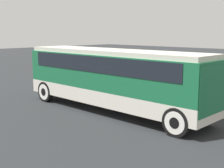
# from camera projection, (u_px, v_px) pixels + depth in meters

# --- Properties ---
(ground_plane) EXTENTS (120.00, 120.00, 0.00)m
(ground_plane) POSITION_uv_depth(u_px,v_px,m) (112.00, 111.00, 16.33)
(ground_plane) COLOR #26282B
(tour_bus) EXTENTS (11.16, 2.54, 3.21)m
(tour_bus) POSITION_uv_depth(u_px,v_px,m) (113.00, 75.00, 15.94)
(tour_bus) COLOR silver
(tour_bus) RESTS_ON ground_plane
(parked_car_near) EXTENTS (4.66, 1.87, 1.53)m
(parked_car_near) POSITION_uv_depth(u_px,v_px,m) (199.00, 90.00, 18.23)
(parked_car_near) COLOR maroon
(parked_car_near) RESTS_ON ground_plane
(parked_car_mid) EXTENTS (4.19, 1.82, 1.44)m
(parked_car_mid) POSITION_uv_depth(u_px,v_px,m) (130.00, 81.00, 21.48)
(parked_car_mid) COLOR silver
(parked_car_mid) RESTS_ON ground_plane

